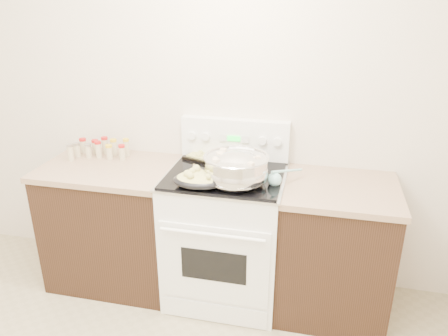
# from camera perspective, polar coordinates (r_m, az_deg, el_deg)

# --- Properties ---
(room_shell) EXTENTS (4.10, 3.60, 2.75)m
(room_shell) POSITION_cam_1_polar(r_m,az_deg,el_deg) (1.50, -25.69, 6.44)
(room_shell) COLOR beige
(room_shell) RESTS_ON ground
(counter_left) EXTENTS (0.93, 0.67, 0.92)m
(counter_left) POSITION_cam_1_polar(r_m,az_deg,el_deg) (3.33, -13.94, -6.98)
(counter_left) COLOR black
(counter_left) RESTS_ON ground
(counter_right) EXTENTS (0.73, 0.67, 0.92)m
(counter_right) POSITION_cam_1_polar(r_m,az_deg,el_deg) (3.02, 14.11, -10.24)
(counter_right) COLOR black
(counter_right) RESTS_ON ground
(kitchen_range) EXTENTS (0.78, 0.73, 1.22)m
(kitchen_range) POSITION_cam_1_polar(r_m,az_deg,el_deg) (3.05, 0.23, -8.49)
(kitchen_range) COLOR white
(kitchen_range) RESTS_ON ground
(mixing_bowl) EXTENTS (0.50, 0.50, 0.24)m
(mixing_bowl) POSITION_cam_1_polar(r_m,az_deg,el_deg) (2.66, 1.60, -0.20)
(mixing_bowl) COLOR silver
(mixing_bowl) RESTS_ON kitchen_range
(roasting_pan) EXTENTS (0.37, 0.29, 0.11)m
(roasting_pan) POSITION_cam_1_polar(r_m,az_deg,el_deg) (2.64, -3.07, -1.41)
(roasting_pan) COLOR black
(roasting_pan) RESTS_ON kitchen_range
(baking_sheet) EXTENTS (0.49, 0.41, 0.06)m
(baking_sheet) POSITION_cam_1_polar(r_m,az_deg,el_deg) (3.08, -0.85, 1.53)
(baking_sheet) COLOR black
(baking_sheet) RESTS_ON kitchen_range
(wooden_spoon) EXTENTS (0.21, 0.21, 0.04)m
(wooden_spoon) POSITION_cam_1_polar(r_m,az_deg,el_deg) (2.81, -3.78, -0.73)
(wooden_spoon) COLOR olive
(wooden_spoon) RESTS_ON kitchen_range
(blue_ladle) EXTENTS (0.20, 0.25, 0.11)m
(blue_ladle) POSITION_cam_1_polar(r_m,az_deg,el_deg) (2.69, 6.79, -1.38)
(blue_ladle) COLOR #8FCFD5
(blue_ladle) RESTS_ON kitchen_range
(spice_jars) EXTENTS (0.40, 0.24, 0.13)m
(spice_jars) POSITION_cam_1_polar(r_m,az_deg,el_deg) (3.30, -15.98, 2.45)
(spice_jars) COLOR #BFB28C
(spice_jars) RESTS_ON counter_left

